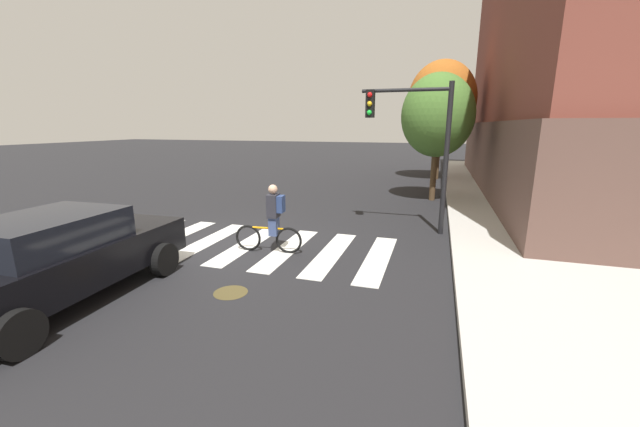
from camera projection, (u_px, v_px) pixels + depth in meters
ground_plane at (234, 243)px, 9.85m from camera, size 120.00×120.00×0.00m
sidewalk at (628, 281)px, 7.28m from camera, size 6.50×50.00×0.15m
crosswalk_stripes at (228, 243)px, 9.90m from camera, size 8.57×3.33×0.01m
manhole_cover at (231, 292)px, 6.95m from camera, size 0.64×0.64×0.01m
sedan_near at (57, 257)px, 6.45m from camera, size 2.28×4.66×1.59m
cyclist at (272, 219)px, 8.98m from camera, size 1.71×0.38×1.69m
traffic_light_near at (417, 133)px, 10.31m from camera, size 2.47×0.28×4.20m
fire_hydrant at (512, 204)px, 12.23m from camera, size 0.33×0.22×0.78m
street_tree_near at (438, 116)px, 14.77m from camera, size 2.86×2.86×5.08m
street_tree_mid at (442, 100)px, 20.54m from camera, size 3.68×3.68×6.55m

